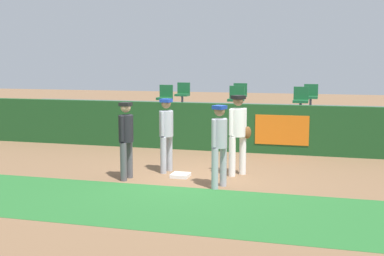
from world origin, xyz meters
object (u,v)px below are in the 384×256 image
seat_back_right (311,95)px  seat_back_center (240,94)px  seat_front_center (236,98)px  seat_front_left (165,96)px  player_umpire (126,135)px  player_runner_visitor (166,130)px  seat_front_right (301,99)px  first_base (180,175)px  player_fielder_home (238,129)px  seat_back_left (183,93)px  player_coach_visitor (219,140)px

seat_back_right → seat_back_center: bearing=180.0°
seat_back_center → seat_back_right: (2.44, -0.00, -0.00)m
seat_front_center → seat_back_right: 2.87m
seat_front_center → seat_back_center: (-0.21, 1.80, -0.00)m
seat_front_left → seat_back_right: same height
player_umpire → seat_front_left: bearing=-167.7°
player_runner_visitor → seat_front_center: (0.84, 4.56, 0.46)m
seat_front_center → seat_front_right: (2.01, -0.00, -0.00)m
first_base → player_runner_visitor: (-0.47, 0.41, 0.97)m
seat_front_right → seat_front_left: bearing=-180.0°
first_base → player_umpire: bearing=-154.2°
player_fielder_home → player_umpire: (-2.33, -1.06, -0.07)m
first_base → seat_front_center: (0.37, 4.97, 1.43)m
player_umpire → seat_back_left: bearing=-170.6°
seat_front_right → seat_back_right: bearing=82.8°
player_umpire → seat_front_center: (1.46, 5.50, 0.47)m
player_runner_visitor → seat_front_right: 5.39m
player_runner_visitor → seat_front_left: (-1.54, 4.56, 0.46)m
player_runner_visitor → seat_front_left: bearing=-152.1°
seat_front_center → player_coach_visitor: bearing=-83.1°
seat_back_right → player_runner_visitor: bearing=-115.8°
seat_back_center → player_fielder_home: bearing=-80.2°
player_umpire → seat_front_right: seat_front_right is taller
player_fielder_home → player_umpire: 2.56m
player_runner_visitor → seat_back_center: 6.40m
player_coach_visitor → seat_front_center: seat_front_center is taller
player_fielder_home → seat_front_right: (1.14, 4.44, 0.40)m
seat_front_left → seat_back_right: 4.95m
seat_back_right → seat_front_left: bearing=-158.7°
player_runner_visitor → seat_front_left: seat_front_left is taller
player_runner_visitor → seat_back_left: seat_back_left is taller
player_runner_visitor → seat_front_right: size_ratio=2.08×
player_fielder_home → seat_back_left: 7.00m
player_coach_visitor → seat_front_right: bearing=-171.1°
seat_front_center → seat_front_left: bearing=-180.0°
player_fielder_home → seat_front_left: bearing=-107.3°
seat_front_right → seat_back_right: (0.23, 1.80, 0.00)m
player_umpire → seat_back_right: seat_back_right is taller
seat_back_left → player_coach_visitor: bearing=-68.2°
player_runner_visitor → seat_front_center: bearing=178.9°
player_runner_visitor → seat_back_right: seat_back_right is taller
seat_front_right → seat_back_right: same height
player_fielder_home → seat_back_right: player_fielder_home is taller
seat_front_left → seat_back_center: size_ratio=1.00×
player_umpire → seat_front_right: size_ratio=2.05×
player_coach_visitor → player_fielder_home: bearing=-166.0°
first_base → seat_back_left: bearing=105.9°
seat_back_left → seat_back_center: bearing=0.0°
player_runner_visitor → player_coach_visitor: bearing=62.9°
player_coach_visitor → seat_front_left: 6.47m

